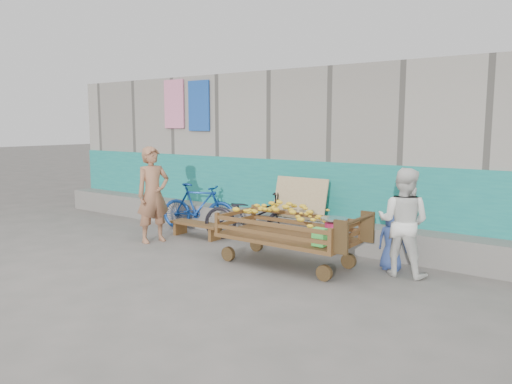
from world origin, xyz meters
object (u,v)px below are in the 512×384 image
Objects in this scene: bench at (197,226)px; woman at (403,222)px; bicycle_blue at (198,207)px; banana_cart at (285,223)px; child at (392,241)px; vendor_man at (153,195)px; bicycle_dark at (251,216)px.

woman is at bearing -0.45° from bench.
bicycle_blue is at bearing -9.85° from woman.
banana_cart is 1.98× the size of bench.
vendor_man is at bearing 10.70° from child.
woman is 1.74× the size of child.
banana_cart is 1.46× the size of woman.
bicycle_blue is (-1.35, 0.11, 0.00)m from bicycle_dark.
banana_cart is at bearing 24.72° from child.
banana_cart is 1.52m from child.
vendor_man reaches higher than bicycle_blue.
bicycle_dark is (-2.65, 0.25, 0.03)m from child.
child is (1.36, 0.65, -0.20)m from banana_cart.
bicycle_blue is at bearing 17.73° from vendor_man.
bench is 0.65× the size of vendor_man.
bicycle_dark reaches higher than child.
bicycle_dark is (-2.85, 0.39, -0.28)m from woman.
banana_cart is 2.83m from bicycle_blue.
vendor_man is 1.97× the size of child.
vendor_man is at bearing 162.62° from bicycle_blue.
bicycle_blue is at bearing 62.87° from bicycle_dark.
vendor_man is 1.13× the size of woman.
woman is (4.17, 0.67, -0.10)m from vendor_man.
banana_cart is at bearing -147.61° from bicycle_dark.
banana_cart is 1.41× the size of bicycle_blue.
bicycle_blue reaches higher than bicycle_dark.
vendor_man is 4.07m from child.
bench is 0.71× the size of bicycle_blue.
child is (3.61, 0.12, 0.22)m from bench.
bench is 3.62m from child.
woman is at bearing 18.07° from banana_cart.
woman is 4.24m from bicycle_blue.
vendor_man reaches higher than bicycle_dark.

